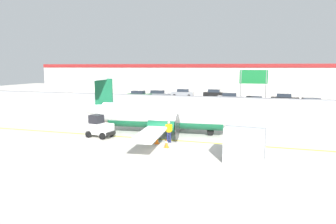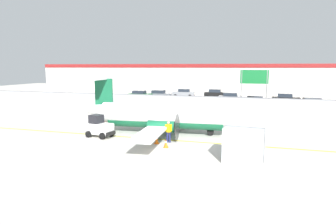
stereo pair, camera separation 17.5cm
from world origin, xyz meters
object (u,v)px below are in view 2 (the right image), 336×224
object	(u,v)px
parked_car_2	(184,93)
parked_car_7	(313,104)
highway_sign	(254,80)
parked_car_4	(231,98)
parked_car_3	(216,93)
parked_car_6	(286,99)
parked_car_1	(159,95)
parked_car_5	(256,101)
traffic_cone_near_right	(166,143)
traffic_cone_near_left	(157,140)
traffic_cone_far_left	(107,128)
ground_crew_worker	(169,131)
baggage_tug	(99,127)
cargo_container	(244,144)
commuter_airplane	(168,116)
parked_car_0	(140,95)

from	to	relation	value
parked_car_2	parked_car_7	bearing A→B (deg)	148.57
highway_sign	parked_car_4	bearing A→B (deg)	112.06
parked_car_3	parked_car_6	world-z (taller)	same
parked_car_1	parked_car_5	xyz separation A→B (m)	(16.94, -6.21, 0.00)
traffic_cone_near_right	highway_sign	bearing A→B (deg)	73.75
traffic_cone_near_right	traffic_cone_near_left	bearing A→B (deg)	139.57
traffic_cone_far_left	parked_car_2	size ratio (longest dim) A/B	0.15
parked_car_6	parked_car_7	xyz separation A→B (m)	(2.99, -5.94, 0.00)
traffic_cone_far_left	parked_car_5	xyz separation A→B (m)	(13.12, 20.82, 0.58)
parked_car_5	parked_car_2	bearing A→B (deg)	145.48
ground_crew_worker	parked_car_2	bearing A→B (deg)	171.95
parked_car_2	baggage_tug	bearing A→B (deg)	87.95
parked_car_5	parked_car_3	bearing A→B (deg)	126.66
ground_crew_worker	parked_car_6	xyz separation A→B (m)	(11.00, 28.64, -0.06)
parked_car_2	cargo_container	bearing A→B (deg)	105.78
commuter_airplane	parked_car_2	size ratio (longest dim) A/B	3.75
baggage_tug	parked_car_5	world-z (taller)	baggage_tug
baggage_tug	highway_sign	world-z (taller)	highway_sign
ground_crew_worker	traffic_cone_far_left	size ratio (longest dim) A/B	2.66
baggage_tug	parked_car_0	bearing A→B (deg)	116.17
baggage_tug	parked_car_3	xyz separation A→B (m)	(5.32, 34.48, 0.04)
traffic_cone_near_right	parked_car_1	bearing A→B (deg)	109.07
commuter_airplane	baggage_tug	world-z (taller)	commuter_airplane
traffic_cone_far_left	parked_car_1	bearing A→B (deg)	98.04
parked_car_3	parked_car_7	size ratio (longest dim) A/B	1.01
parked_car_3	parked_car_5	bearing A→B (deg)	-53.51
parked_car_5	parked_car_6	xyz separation A→B (m)	(4.52, 5.39, 0.00)
ground_crew_worker	parked_car_4	bearing A→B (deg)	155.07
traffic_cone_near_left	parked_car_4	xyz separation A→B (m)	(3.38, 28.22, 0.58)
ground_crew_worker	traffic_cone_near_left	world-z (taller)	ground_crew_worker
traffic_cone_near_left	parked_car_7	bearing A→B (deg)	57.59
traffic_cone_near_right	parked_car_7	world-z (taller)	parked_car_7
parked_car_3	parked_car_5	distance (m)	13.58
commuter_airplane	traffic_cone_near_left	xyz separation A→B (m)	(0.17, -3.62, -1.29)
traffic_cone_near_right	parked_car_6	xyz separation A→B (m)	(10.77, 30.10, 0.58)
baggage_tug	parked_car_7	distance (m)	30.23
parked_car_1	parked_car_7	size ratio (longest dim) A/B	1.01
parked_car_0	parked_car_2	xyz separation A→B (m)	(6.61, 6.14, 0.00)
parked_car_6	baggage_tug	bearing A→B (deg)	-116.79
parked_car_1	traffic_cone_far_left	bearing A→B (deg)	-77.46
parked_car_5	parked_car_7	distance (m)	7.53
cargo_container	parked_car_5	size ratio (longest dim) A/B	0.60
traffic_cone_far_left	highway_sign	bearing A→B (deg)	52.05
parked_car_0	parked_car_1	bearing A→B (deg)	31.86
traffic_cone_near_left	parked_car_5	world-z (taller)	parked_car_5
highway_sign	traffic_cone_far_left	bearing A→B (deg)	-127.95
parked_car_0	parked_car_1	distance (m)	3.52
ground_crew_worker	parked_car_2	distance (m)	34.58
commuter_airplane	parked_car_6	distance (m)	28.27
cargo_container	parked_car_4	bearing A→B (deg)	101.85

